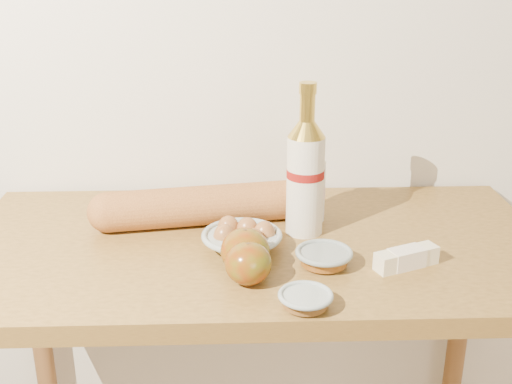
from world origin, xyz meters
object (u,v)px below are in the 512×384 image
table (255,294)px  baguette (209,205)px  cream_bottle (306,187)px  bourbon_bottle (305,174)px  egg_bowl (242,238)px

table → baguette: size_ratio=2.31×
cream_bottle → baguette: (-0.21, -0.02, -0.03)m
table → baguette: baguette is taller
bourbon_bottle → egg_bowl: bearing=-136.0°
cream_bottle → baguette: size_ratio=0.31×
baguette → table: bearing=-53.1°
baguette → egg_bowl: bearing=-70.2°
table → bourbon_bottle: 0.28m
table → cream_bottle: (0.11, 0.11, 0.20)m
table → bourbon_bottle: size_ratio=3.78×
bourbon_bottle → cream_bottle: 0.09m
bourbon_bottle → baguette: 0.22m
table → egg_bowl: (-0.03, -0.03, 0.15)m
bourbon_bottle → baguette: size_ratio=0.61×
bourbon_bottle → cream_bottle: bearing=94.6°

